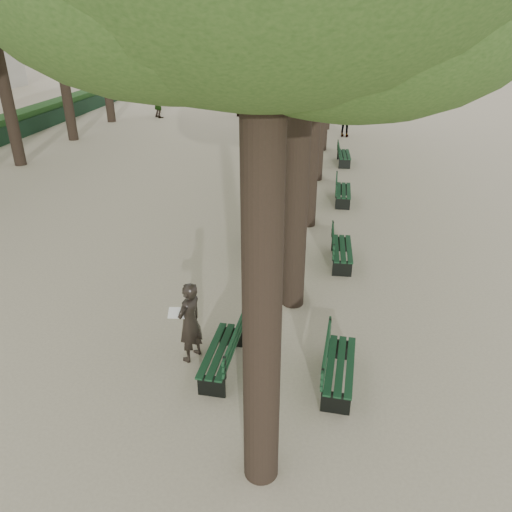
# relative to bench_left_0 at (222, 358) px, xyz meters

# --- Properties ---
(ground) EXTENTS (120.00, 120.00, 0.00)m
(ground) POSITION_rel_bench_left_0_xyz_m (-0.37, -0.30, -0.27)
(ground) COLOR tan
(ground) RESTS_ON ground
(bench_left_0) EXTENTS (0.62, 1.82, 0.92)m
(bench_left_0) POSITION_rel_bench_left_0_xyz_m (0.00, 0.00, 0.00)
(bench_left_0) COLOR black
(bench_left_0) RESTS_ON ground
(bench_left_1) EXTENTS (0.75, 1.85, 0.92)m
(bench_left_1) POSITION_rel_bench_left_0_xyz_m (-0.00, 5.56, 0.00)
(bench_left_1) COLOR black
(bench_left_1) RESTS_ON ground
(bench_left_2) EXTENTS (0.68, 1.83, 0.92)m
(bench_left_2) POSITION_rel_bench_left_0_xyz_m (-0.00, 9.76, 0.00)
(bench_left_2) COLOR black
(bench_left_2) RESTS_ON ground
(bench_left_3) EXTENTS (0.80, 1.86, 0.92)m
(bench_left_3) POSITION_rel_bench_left_0_xyz_m (-0.00, 14.97, 0.00)
(bench_left_3) COLOR black
(bench_left_3) RESTS_ON ground
(bench_right_0) EXTENTS (0.66, 1.83, 0.92)m
(bench_right_0) POSITION_rel_bench_left_0_xyz_m (2.27, -0.07, 0.00)
(bench_right_0) COLOR black
(bench_right_0) RESTS_ON ground
(bench_right_1) EXTENTS (0.64, 1.82, 0.92)m
(bench_right_1) POSITION_rel_bench_left_0_xyz_m (2.27, 5.05, 0.00)
(bench_right_1) COLOR black
(bench_right_1) RESTS_ON ground
(bench_right_2) EXTENTS (0.58, 1.80, 0.92)m
(bench_right_2) POSITION_rel_bench_left_0_xyz_m (2.27, 10.07, 0.00)
(bench_right_2) COLOR black
(bench_right_2) RESTS_ON ground
(bench_right_3) EXTENTS (0.68, 1.83, 0.92)m
(bench_right_3) POSITION_rel_bench_left_0_xyz_m (2.27, 15.24, 0.00)
(bench_right_3) COLOR black
(bench_right_3) RESTS_ON ground
(man_with_map) EXTENTS (0.73, 0.77, 1.73)m
(man_with_map) POSITION_rel_bench_left_0_xyz_m (-0.69, 0.26, 0.59)
(man_with_map) COLOR black
(man_with_map) RESTS_ON ground
(pedestrian_c) EXTENTS (1.11, 0.57, 1.80)m
(pedestrian_c) POSITION_rel_bench_left_0_xyz_m (2.30, 20.81, 0.63)
(pedestrian_c) COLOR #262628
(pedestrian_c) RESTS_ON ground
(pedestrian_e) EXTENTS (1.45, 1.46, 1.83)m
(pedestrian_e) POSITION_rel_bench_left_0_xyz_m (-9.85, 24.54, 0.64)
(pedestrian_e) COLOR #262628
(pedestrian_e) RESTS_ON ground
(pedestrian_a) EXTENTS (0.35, 0.78, 1.58)m
(pedestrian_a) POSITION_rel_bench_left_0_xyz_m (-4.65, 25.90, 0.52)
(pedestrian_a) COLOR #262628
(pedestrian_a) RESTS_ON ground
(pedestrian_d) EXTENTS (0.77, 0.91, 1.75)m
(pedestrian_d) POSITION_rel_bench_left_0_xyz_m (-3.86, 29.34, 0.60)
(pedestrian_d) COLOR #262628
(pedestrian_d) RESTS_ON ground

